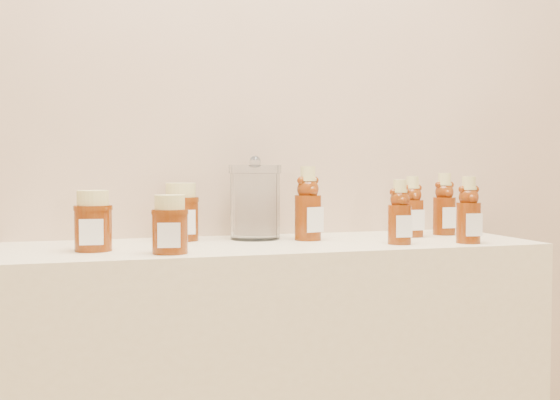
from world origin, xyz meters
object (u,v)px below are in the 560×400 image
object	(u,v)px
glass_canister	(255,199)
bear_bottle_front_left	(400,208)
bear_bottle_back_left	(308,198)
honey_jar_left	(93,221)

from	to	relation	value
glass_canister	bear_bottle_front_left	bearing A→B (deg)	-35.17
bear_bottle_back_left	bear_bottle_front_left	size ratio (longest dim) A/B	1.21
bear_bottle_front_left	glass_canister	world-z (taller)	glass_canister
honey_jar_left	bear_bottle_back_left	bearing A→B (deg)	16.01
bear_bottle_back_left	glass_canister	distance (m)	0.13
bear_bottle_back_left	bear_bottle_front_left	xyz separation A→B (m)	(0.17, -0.14, -0.02)
bear_bottle_front_left	honey_jar_left	world-z (taller)	bear_bottle_front_left
bear_bottle_front_left	honey_jar_left	distance (m)	0.67
bear_bottle_front_left	bear_bottle_back_left	bearing A→B (deg)	144.74
glass_canister	honey_jar_left	bearing A→B (deg)	-161.08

